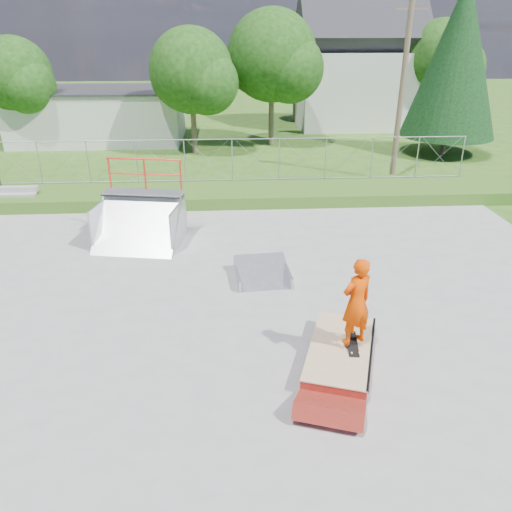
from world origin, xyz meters
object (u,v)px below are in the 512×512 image
at_px(grind_box, 340,354).
at_px(skater, 356,305).
at_px(quarter_pipe, 137,207).
at_px(flat_bank_ramp, 262,273).

distance_m(grind_box, skater, 1.22).
xyz_separation_m(quarter_pipe, skater, (5.44, -6.63, 0.09)).
xyz_separation_m(grind_box, quarter_pipe, (-5.20, 6.63, 1.11)).
xyz_separation_m(flat_bank_ramp, skater, (1.62, -3.89, 1.17)).
bearing_deg(grind_box, skater, 18.50).
xyz_separation_m(quarter_pipe, flat_bank_ramp, (3.82, -2.74, -1.09)).
relative_size(quarter_pipe, flat_bank_ramp, 1.66).
xyz_separation_m(grind_box, flat_bank_ramp, (-1.38, 3.89, 0.03)).
height_order(grind_box, quarter_pipe, quarter_pipe).
distance_m(flat_bank_ramp, skater, 4.37).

